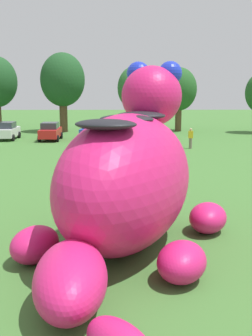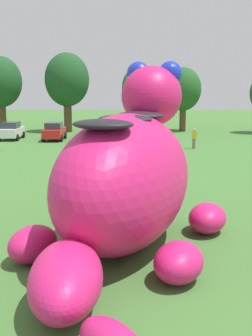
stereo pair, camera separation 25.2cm
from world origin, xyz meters
TOP-DOWN VIEW (x-y plane):
  - ground_plane at (0.00, 0.00)m, footprint 160.00×160.00m
  - giant_inflatable_creature at (-0.64, -0.45)m, footprint 7.59×12.39m
  - car_white at (-11.82, 28.42)m, footprint 1.95×4.11m
  - car_red at (-7.53, 27.83)m, footprint 1.96×4.11m
  - car_blue at (-3.63, 28.57)m, footprint 2.27×4.26m
  - car_orange at (0.74, 28.42)m, footprint 2.04×4.15m
  - tree_centre_left at (-7.21, 35.67)m, footprint 4.95×4.95m
  - tree_centre at (0.98, 36.45)m, footprint 4.17×4.17m
  - tree_centre_right at (5.89, 36.31)m, footprint 4.06×4.06m
  - spectator_mid_field at (5.05, 22.03)m, footprint 0.38×0.26m
  - spectator_by_cars at (0.90, 5.81)m, footprint 0.38×0.26m

SIDE VIEW (x-z plane):
  - ground_plane at x=0.00m, z-range 0.00..0.00m
  - spectator_mid_field at x=5.05m, z-range 0.00..1.71m
  - spectator_by_cars at x=0.90m, z-range 0.00..1.71m
  - car_white at x=-11.82m, z-range 0.00..1.72m
  - car_red at x=-7.53m, z-range 0.00..1.72m
  - car_blue at x=-3.63m, z-range 0.00..1.72m
  - car_orange at x=0.74m, z-range 0.00..1.72m
  - giant_inflatable_creature at x=-0.64m, z-range -0.83..5.33m
  - tree_centre_right at x=5.89m, z-range 1.11..8.32m
  - tree_centre at x=0.98m, z-range 1.14..8.54m
  - tree_centre_left at x=-7.21m, z-range 1.35..10.14m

